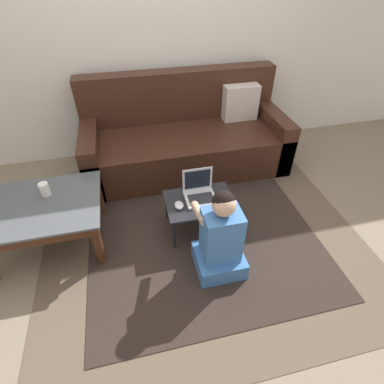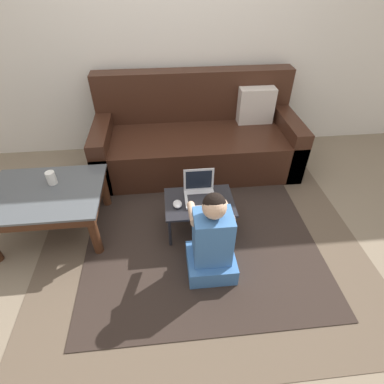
{
  "view_description": "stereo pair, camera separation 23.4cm",
  "coord_description": "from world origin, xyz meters",
  "px_view_note": "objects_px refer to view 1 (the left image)",
  "views": [
    {
      "loc": [
        -0.36,
        -1.66,
        1.85
      ],
      "look_at": [
        0.05,
        0.1,
        0.35
      ],
      "focal_mm": 28.0,
      "sensor_mm": 36.0,
      "label": 1
    },
    {
      "loc": [
        -0.13,
        -1.7,
        1.85
      ],
      "look_at": [
        0.05,
        0.1,
        0.35
      ],
      "focal_mm": 28.0,
      "sensor_mm": 36.0,
      "label": 2
    }
  ],
  "objects_px": {
    "couch": "(185,138)",
    "cup_on_table": "(45,189)",
    "computer_mouse": "(179,205)",
    "person_seated": "(220,239)",
    "laptop": "(200,193)",
    "coffee_table": "(41,211)",
    "laptop_desk": "(200,204)"
  },
  "relations": [
    {
      "from": "computer_mouse",
      "to": "person_seated",
      "type": "relative_size",
      "value": 0.13
    },
    {
      "from": "couch",
      "to": "computer_mouse",
      "type": "xyz_separation_m",
      "value": [
        -0.27,
        -1.01,
        0.01
      ]
    },
    {
      "from": "person_seated",
      "to": "computer_mouse",
      "type": "bearing_deg",
      "value": 118.06
    },
    {
      "from": "coffee_table",
      "to": "computer_mouse",
      "type": "relative_size",
      "value": 9.23
    },
    {
      "from": "couch",
      "to": "cup_on_table",
      "type": "bearing_deg",
      "value": -147.84
    },
    {
      "from": "coffee_table",
      "to": "laptop",
      "type": "xyz_separation_m",
      "value": [
        1.19,
        -0.06,
        -0.01
      ]
    },
    {
      "from": "couch",
      "to": "coffee_table",
      "type": "xyz_separation_m",
      "value": [
        -1.28,
        -0.88,
        0.04
      ]
    },
    {
      "from": "computer_mouse",
      "to": "cup_on_table",
      "type": "bearing_deg",
      "value": 166.04
    },
    {
      "from": "couch",
      "to": "laptop_desk",
      "type": "height_order",
      "value": "couch"
    },
    {
      "from": "couch",
      "to": "laptop",
      "type": "relative_size",
      "value": 8.35
    },
    {
      "from": "cup_on_table",
      "to": "laptop_desk",
      "type": "bearing_deg",
      "value": -10.35
    },
    {
      "from": "couch",
      "to": "person_seated",
      "type": "height_order",
      "value": "couch"
    },
    {
      "from": "coffee_table",
      "to": "cup_on_table",
      "type": "xyz_separation_m",
      "value": [
        0.04,
        0.1,
        0.12
      ]
    },
    {
      "from": "laptop_desk",
      "to": "computer_mouse",
      "type": "relative_size",
      "value": 5.81
    },
    {
      "from": "laptop_desk",
      "to": "person_seated",
      "type": "bearing_deg",
      "value": -85.35
    },
    {
      "from": "coffee_table",
      "to": "person_seated",
      "type": "bearing_deg",
      "value": -23.49
    },
    {
      "from": "couch",
      "to": "coffee_table",
      "type": "distance_m",
      "value": 1.55
    },
    {
      "from": "person_seated",
      "to": "couch",
      "type": "bearing_deg",
      "value": 87.46
    },
    {
      "from": "computer_mouse",
      "to": "couch",
      "type": "bearing_deg",
      "value": 74.98
    },
    {
      "from": "person_seated",
      "to": "laptop_desk",
      "type": "bearing_deg",
      "value": 94.65
    },
    {
      "from": "computer_mouse",
      "to": "person_seated",
      "type": "bearing_deg",
      "value": -61.94
    },
    {
      "from": "laptop_desk",
      "to": "coffee_table",
      "type": "bearing_deg",
      "value": 174.99
    },
    {
      "from": "coffee_table",
      "to": "cup_on_table",
      "type": "distance_m",
      "value": 0.16
    },
    {
      "from": "coffee_table",
      "to": "laptop",
      "type": "height_order",
      "value": "laptop"
    },
    {
      "from": "coffee_table",
      "to": "person_seated",
      "type": "distance_m",
      "value": 1.32
    },
    {
      "from": "laptop_desk",
      "to": "laptop",
      "type": "distance_m",
      "value": 0.08
    },
    {
      "from": "couch",
      "to": "computer_mouse",
      "type": "relative_size",
      "value": 21.51
    },
    {
      "from": "coffee_table",
      "to": "cup_on_table",
      "type": "bearing_deg",
      "value": 66.88
    },
    {
      "from": "person_seated",
      "to": "laptop",
      "type": "bearing_deg",
      "value": 93.24
    },
    {
      "from": "computer_mouse",
      "to": "laptop",
      "type": "bearing_deg",
      "value": 22.3
    },
    {
      "from": "laptop_desk",
      "to": "computer_mouse",
      "type": "distance_m",
      "value": 0.18
    },
    {
      "from": "couch",
      "to": "laptop_desk",
      "type": "distance_m",
      "value": 0.99
    }
  ]
}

